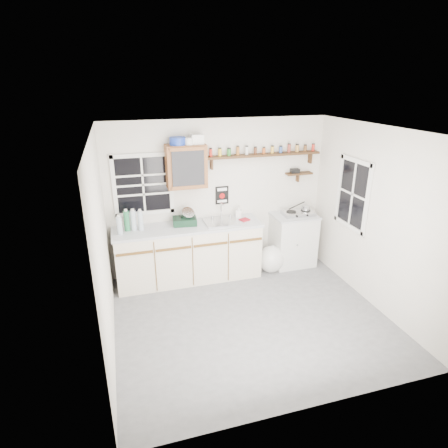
% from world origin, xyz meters
% --- Properties ---
extents(room, '(3.64, 3.24, 2.54)m').
position_xyz_m(room, '(0.00, 0.00, 1.25)').
color(room, '#545456').
rests_on(room, ground).
extents(main_cabinet, '(2.31, 0.63, 0.92)m').
position_xyz_m(main_cabinet, '(-0.58, 1.30, 0.46)').
color(main_cabinet, beige).
rests_on(main_cabinet, floor).
extents(right_cabinet, '(0.73, 0.57, 0.91)m').
position_xyz_m(right_cabinet, '(1.25, 1.32, 0.46)').
color(right_cabinet, silver).
rests_on(right_cabinet, floor).
extents(sink, '(0.52, 0.44, 0.29)m').
position_xyz_m(sink, '(-0.05, 1.30, 0.93)').
color(sink, '#B1B2B6').
rests_on(sink, main_cabinet).
extents(upper_cabinet, '(0.60, 0.32, 0.65)m').
position_xyz_m(upper_cabinet, '(-0.55, 1.44, 1.82)').
color(upper_cabinet, brown).
rests_on(upper_cabinet, wall_back).
extents(upper_cabinet_clutter, '(0.51, 0.24, 0.14)m').
position_xyz_m(upper_cabinet_clutter, '(-0.55, 1.44, 2.21)').
color(upper_cabinet_clutter, '#1833A0').
rests_on(upper_cabinet_clutter, upper_cabinet).
extents(spice_shelf, '(1.91, 0.18, 0.35)m').
position_xyz_m(spice_shelf, '(0.72, 1.51, 1.93)').
color(spice_shelf, black).
rests_on(spice_shelf, wall_back).
extents(secondary_shelf, '(0.45, 0.16, 0.24)m').
position_xyz_m(secondary_shelf, '(1.36, 1.52, 1.58)').
color(secondary_shelf, black).
rests_on(secondary_shelf, wall_back).
extents(warning_sign, '(0.22, 0.02, 0.30)m').
position_xyz_m(warning_sign, '(0.05, 1.59, 1.28)').
color(warning_sign, black).
rests_on(warning_sign, wall_back).
extents(window_back, '(0.93, 0.03, 0.98)m').
position_xyz_m(window_back, '(-1.20, 1.59, 1.55)').
color(window_back, black).
rests_on(window_back, wall_back).
extents(window_right, '(0.03, 0.78, 1.08)m').
position_xyz_m(window_right, '(1.79, 0.55, 1.45)').
color(window_right, black).
rests_on(window_right, wall_back).
extents(water_bottles, '(0.39, 0.20, 0.34)m').
position_xyz_m(water_bottles, '(-1.45, 1.32, 1.07)').
color(water_bottles, '#A8B8C5').
rests_on(water_bottles, main_cabinet).
extents(dish_rack, '(0.39, 0.31, 0.27)m').
position_xyz_m(dish_rack, '(-0.60, 1.38, 1.01)').
color(dish_rack, black).
rests_on(dish_rack, main_cabinet).
extents(soap_bottle, '(0.12, 0.13, 0.21)m').
position_xyz_m(soap_bottle, '(0.29, 1.42, 1.03)').
color(soap_bottle, silver).
rests_on(soap_bottle, main_cabinet).
extents(rag, '(0.18, 0.17, 0.02)m').
position_xyz_m(rag, '(0.34, 1.28, 0.93)').
color(rag, maroon).
rests_on(rag, main_cabinet).
extents(hotplate, '(0.55, 0.31, 0.08)m').
position_xyz_m(hotplate, '(1.31, 1.31, 0.95)').
color(hotplate, '#B1B2B6').
rests_on(hotplate, right_cabinet).
extents(saucepan, '(0.34, 0.17, 0.15)m').
position_xyz_m(saucepan, '(1.43, 1.31, 1.02)').
color(saucepan, '#B1B2B6').
rests_on(saucepan, hotplate).
extents(trash_bag, '(0.43, 0.39, 0.50)m').
position_xyz_m(trash_bag, '(0.80, 1.18, 0.21)').
color(trash_bag, silver).
rests_on(trash_bag, floor).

